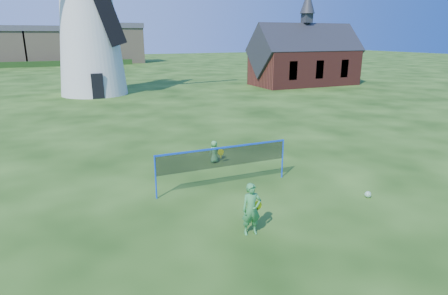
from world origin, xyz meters
name	(u,v)px	position (x,y,z in m)	size (l,w,h in m)	color
ground	(225,192)	(0.00, 0.00, 0.00)	(220.00, 220.00, 0.00)	black
windmill	(89,24)	(-1.79, 26.58, 6.39)	(14.70, 6.08, 19.08)	white
chapel	(305,59)	(20.85, 24.87, 2.87)	(12.07, 5.85, 10.21)	maroon
badminton_net	(224,158)	(0.15, 0.44, 1.14)	(5.05, 0.05, 1.55)	blue
player_girl	(251,209)	(-0.50, -2.99, 0.75)	(0.72, 0.44, 1.50)	#3A9249
player_boy	(214,152)	(0.93, 3.21, 0.49)	(0.62, 0.42, 0.98)	#4FA555
play_ball	(368,194)	(4.34, -2.40, 0.11)	(0.22, 0.22, 0.22)	green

